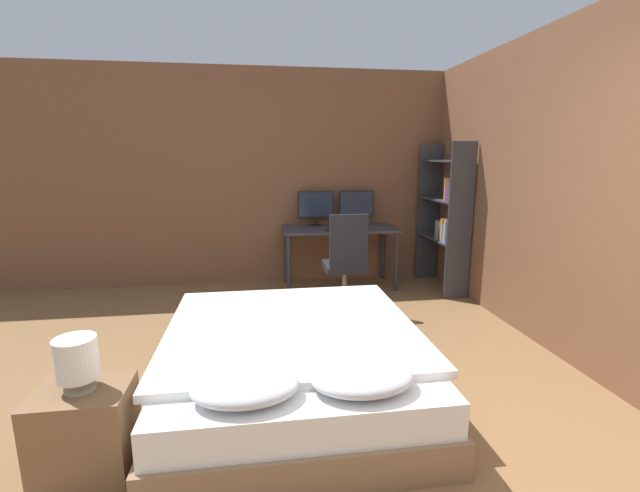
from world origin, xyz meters
The scene contains 12 objects.
wall_back centered at (0.00, 4.01, 1.35)m, with size 12.00×0.06×2.70m.
wall_side_right centered at (1.75, 1.50, 1.35)m, with size 0.06×12.00×2.70m.
bed centered at (-0.49, 1.15, 0.24)m, with size 1.69×1.93×0.56m.
nightstand centered at (-1.60, 0.55, 0.24)m, with size 0.45×0.36×0.49m.
bedside_lamp centered at (-1.60, 0.55, 0.65)m, with size 0.20×0.20×0.27m.
desk centered at (0.30, 3.61, 0.66)m, with size 1.42×0.65×0.76m.
monitor_left centered at (0.04, 3.84, 1.01)m, with size 0.45×0.16×0.44m.
monitor_right centered at (0.57, 3.84, 1.01)m, with size 0.45×0.16×0.44m.
keyboard centered at (0.30, 3.39, 0.77)m, with size 0.39×0.13×0.02m.
computer_mouse centered at (0.59, 3.39, 0.78)m, with size 0.07×0.05×0.04m.
office_chair centered at (0.22, 2.82, 0.42)m, with size 0.52×0.52×1.05m.
bookshelf centered at (1.56, 3.29, 0.95)m, with size 0.29×0.92×1.79m.
Camera 1 is at (-0.71, -1.54, 1.62)m, focal length 24.00 mm.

